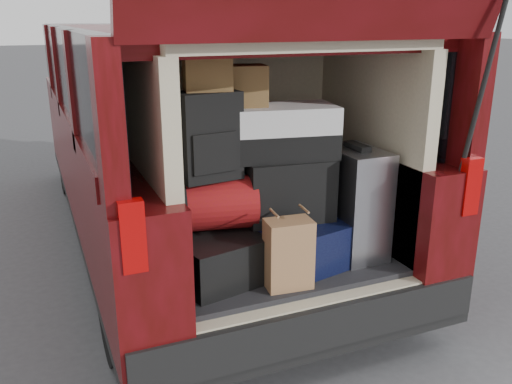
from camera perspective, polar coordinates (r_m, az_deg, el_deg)
ground at (r=3.21m, az=3.27°, el=-17.21°), size 80.00×80.00×0.00m
minivan at (r=4.46m, az=-7.03°, el=5.69°), size 1.90×5.35×2.77m
load_floor at (r=3.28m, az=1.22°, el=-10.73°), size 1.24×1.05×0.55m
black_hardshell at (r=2.89m, az=-4.98°, el=-6.17°), size 0.56×0.68×0.24m
navy_hardshell at (r=3.00m, az=3.45°, el=-5.07°), size 0.57×0.65×0.25m
silver_roller at (r=3.08m, az=10.27°, el=-1.09°), size 0.26×0.41×0.61m
kraft_bag at (r=2.71m, az=3.43°, el=-6.52°), size 0.24×0.17×0.35m
red_duffel at (r=2.80m, az=-4.46°, el=-1.14°), size 0.48×0.36×0.28m
black_soft_case at (r=2.92m, az=3.33°, el=0.36°), size 0.49×0.33×0.34m
backpack at (r=2.68m, az=-5.08°, el=5.90°), size 0.33×0.22×0.43m
twotone_duffel at (r=2.86m, az=2.18°, el=6.37°), size 0.66×0.42×0.28m
grocery_sack_lower at (r=2.67m, az=-5.20°, el=12.77°), size 0.25×0.22×0.20m
grocery_sack_upper at (r=2.81m, az=-1.14°, el=11.13°), size 0.23×0.20×0.21m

